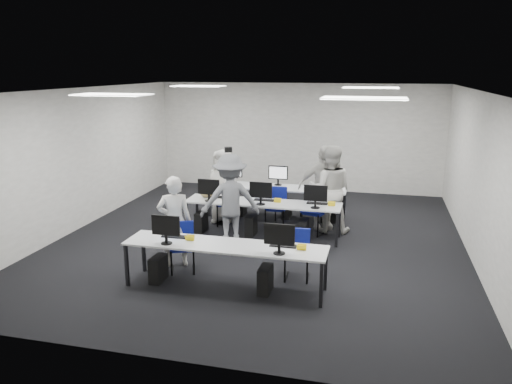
% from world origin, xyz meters
% --- Properties ---
extents(room, '(9.00, 9.02, 3.00)m').
position_xyz_m(room, '(0.00, 0.00, 1.50)').
color(room, black).
rests_on(room, ground).
extents(ceiling_panels, '(5.20, 4.60, 0.02)m').
position_xyz_m(ceiling_panels, '(0.00, 0.00, 2.98)').
color(ceiling_panels, white).
rests_on(ceiling_panels, room).
extents(desk_front, '(3.20, 0.70, 0.73)m').
position_xyz_m(desk_front, '(0.00, -2.40, 0.68)').
color(desk_front, silver).
rests_on(desk_front, ground).
extents(desk_mid, '(3.20, 0.70, 0.73)m').
position_xyz_m(desk_mid, '(0.00, 0.20, 0.68)').
color(desk_mid, silver).
rests_on(desk_mid, ground).
extents(desk_back, '(3.20, 0.70, 0.73)m').
position_xyz_m(desk_back, '(0.00, 1.60, 0.68)').
color(desk_back, silver).
rests_on(desk_back, ground).
extents(equipment_front, '(2.51, 0.41, 1.19)m').
position_xyz_m(equipment_front, '(-0.19, -2.42, 0.36)').
color(equipment_front, '#0D45AD').
rests_on(equipment_front, desk_front).
extents(equipment_mid, '(2.91, 0.41, 1.19)m').
position_xyz_m(equipment_mid, '(-0.19, 0.18, 0.36)').
color(equipment_mid, white).
rests_on(equipment_mid, desk_mid).
extents(equipment_back, '(2.91, 0.41, 1.19)m').
position_xyz_m(equipment_back, '(0.19, 1.62, 0.36)').
color(equipment_back, white).
rests_on(equipment_back, desk_back).
extents(chair_0, '(0.54, 0.56, 0.84)m').
position_xyz_m(chair_0, '(-0.92, -1.89, 0.26)').
color(chair_0, navy).
rests_on(chair_0, ground).
extents(chair_1, '(0.43, 0.46, 0.82)m').
position_xyz_m(chair_1, '(1.04, -1.74, 0.26)').
color(chair_1, navy).
rests_on(chair_1, ground).
extents(chair_2, '(0.61, 0.63, 0.95)m').
position_xyz_m(chair_2, '(-0.99, 0.85, 0.30)').
color(chair_2, navy).
rests_on(chair_2, ground).
extents(chair_3, '(0.45, 0.48, 0.88)m').
position_xyz_m(chair_3, '(0.15, 0.83, 0.28)').
color(chair_3, navy).
rests_on(chair_3, ground).
extents(chair_4, '(0.57, 0.60, 0.90)m').
position_xyz_m(chair_4, '(1.01, 0.67, 0.29)').
color(chair_4, navy).
rests_on(chair_4, ground).
extents(chair_5, '(0.60, 0.62, 0.94)m').
position_xyz_m(chair_5, '(-1.09, 1.08, 0.30)').
color(chair_5, navy).
rests_on(chair_5, ground).
extents(chair_6, '(0.49, 0.53, 0.99)m').
position_xyz_m(chair_6, '(-0.16, 0.94, 0.31)').
color(chair_6, navy).
rests_on(chair_6, ground).
extents(chair_7, '(0.58, 0.62, 0.98)m').
position_xyz_m(chair_7, '(0.94, 1.00, 0.31)').
color(chair_7, navy).
rests_on(chair_7, ground).
extents(handbag, '(0.35, 0.25, 0.27)m').
position_xyz_m(handbag, '(-1.25, 0.30, 0.86)').
color(handbag, olive).
rests_on(handbag, desk_mid).
extents(student_0, '(0.70, 0.59, 1.62)m').
position_xyz_m(student_0, '(-1.14, -1.70, 0.81)').
color(student_0, silver).
rests_on(student_0, ground).
extents(student_1, '(0.96, 0.78, 1.85)m').
position_xyz_m(student_1, '(1.30, 0.86, 0.93)').
color(student_1, silver).
rests_on(student_1, ground).
extents(student_2, '(0.90, 0.68, 1.66)m').
position_xyz_m(student_2, '(-1.10, 0.95, 0.83)').
color(student_2, silver).
rests_on(student_2, ground).
extents(student_3, '(1.15, 0.71, 1.82)m').
position_xyz_m(student_3, '(1.13, 1.05, 0.91)').
color(student_3, silver).
rests_on(student_3, ground).
extents(photographer, '(1.34, 1.09, 1.81)m').
position_xyz_m(photographer, '(-0.51, -0.42, 0.90)').
color(photographer, slate).
rests_on(photographer, ground).
extents(dslr_camera, '(0.20, 0.22, 0.10)m').
position_xyz_m(dslr_camera, '(-0.58, -0.25, 1.87)').
color(dslr_camera, black).
rests_on(dslr_camera, photographer).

